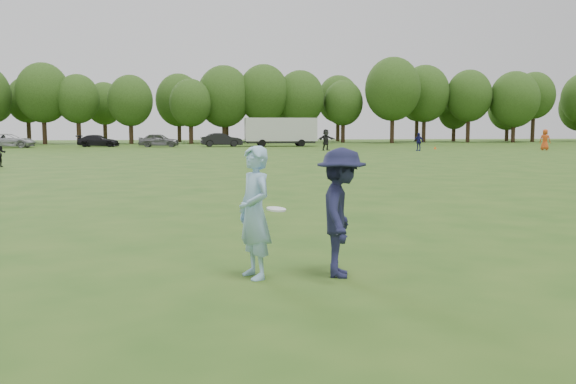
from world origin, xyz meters
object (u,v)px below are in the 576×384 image
Objects in this scene: defender at (341,212)px; car_e at (159,140)px; car_c at (9,141)px; player_far_b at (419,142)px; player_far_c at (545,140)px; player_far_d at (326,140)px; cargo_trailer at (281,131)px; thrower at (255,213)px; car_d at (98,141)px; car_f at (221,140)px; field_cone at (435,148)px.

car_e is at bearing 20.72° from defender.
defender reaches higher than car_c.
player_far_c is (12.31, -0.12, 0.16)m from player_far_b.
player_far_d is 0.38× the size of car_c.
player_far_d is at bearing -78.75° from cargo_trailer.
thrower is at bearing 96.36° from player_far_c.
car_f reaches higher than car_d.
player_far_d reaches higher than thrower.
car_d is at bearing 125.30° from player_far_d.
cargo_trailer is at bearing 150.97° from thrower.
player_far_b reaches higher than field_cone.
car_d is at bearing 176.90° from cargo_trailer.
car_e is at bearing -96.41° from car_d.
car_d is at bearing -74.79° from car_c.
cargo_trailer is at bearing 168.65° from player_far_b.
cargo_trailer is (-2.57, 12.91, 0.79)m from player_far_d.
car_c is at bearing 111.27° from car_d.
thrower reaches higher than field_cone.
player_far_d is at bearing -151.95° from player_far_b.
car_d is 15.03× the size of field_cone.
cargo_trailer is (-23.02, 15.26, 0.79)m from player_far_c.
player_far_b is 0.83× the size of player_far_d.
car_f is at bearing 14.42° from player_far_c.
car_c is at bearing 166.79° from field_cone.
player_far_c is (31.21, 44.89, 0.06)m from thrower.
player_far_c is at bearing -33.54° from cargo_trailer.
car_d is 36.16m from field_cone.
player_far_d is 15.63m from car_f.
car_e is 0.49× the size of cargo_trailer.
defender is 0.35× the size of car_c.
player_far_c is (30.00, 44.97, 0.07)m from defender.
player_far_b is 0.84× the size of player_far_c.
car_c is at bearing 34.79° from defender.
cargo_trailer reaches higher than field_cone.
cargo_trailer reaches higher than thrower.
thrower is 48.82m from player_far_b.
defender is at bearing -124.44° from player_far_d.
car_f reaches higher than car_c.
defender is 1.10× the size of player_far_b.
thrower is 48.45m from player_far_d.
player_far_c reaches higher than thrower.
car_c is (-31.37, 11.77, -0.26)m from player_far_d.
car_e is 6.80m from car_f.
car_c is 8.95m from car_d.
car_f is at bearing -87.02° from car_c.
car_d is at bearing 78.75° from car_f.
defender is 48.44m from player_far_b.
car_c is (-51.82, 14.12, -0.25)m from player_far_c.
player_far_b is at bearing -128.63° from field_cone.
player_far_d is 0.22× the size of cargo_trailer.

